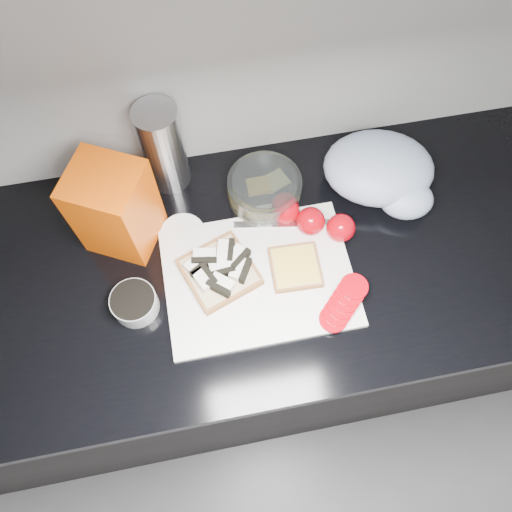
{
  "coord_description": "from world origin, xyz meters",
  "views": [
    {
      "loc": [
        -0.08,
        0.75,
        1.89
      ],
      "look_at": [
        -0.0,
        1.18,
        0.95
      ],
      "focal_mm": 35.0,
      "sensor_mm": 36.0,
      "label": 1
    }
  ],
  "objects_px": {
    "cutting_board": "(259,277)",
    "bread_bag": "(115,208)",
    "glass_bowl": "(264,190)",
    "steel_canister": "(163,148)"
  },
  "relations": [
    {
      "from": "bread_bag",
      "to": "cutting_board",
      "type": "bearing_deg",
      "value": -3.46
    },
    {
      "from": "cutting_board",
      "to": "glass_bowl",
      "type": "bearing_deg",
      "value": 75.27
    },
    {
      "from": "cutting_board",
      "to": "bread_bag",
      "type": "bearing_deg",
      "value": 148.7
    },
    {
      "from": "glass_bowl",
      "to": "steel_canister",
      "type": "xyz_separation_m",
      "value": [
        -0.21,
        0.1,
        0.08
      ]
    },
    {
      "from": "glass_bowl",
      "to": "bread_bag",
      "type": "height_order",
      "value": "bread_bag"
    },
    {
      "from": "cutting_board",
      "to": "bread_bag",
      "type": "height_order",
      "value": "bread_bag"
    },
    {
      "from": "bread_bag",
      "to": "steel_canister",
      "type": "distance_m",
      "value": 0.17
    },
    {
      "from": "bread_bag",
      "to": "steel_canister",
      "type": "relative_size",
      "value": 0.97
    },
    {
      "from": "steel_canister",
      "to": "cutting_board",
      "type": "bearing_deg",
      "value": -62.28
    },
    {
      "from": "cutting_board",
      "to": "steel_canister",
      "type": "height_order",
      "value": "steel_canister"
    }
  ]
}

